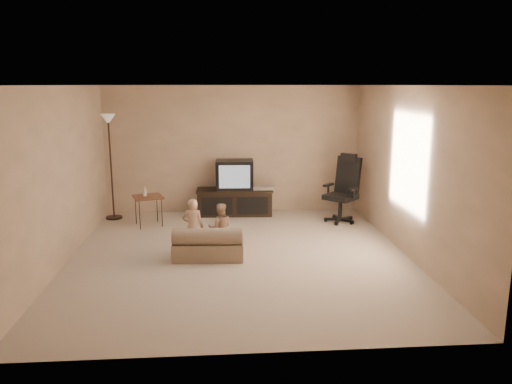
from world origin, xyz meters
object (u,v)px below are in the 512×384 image
tv_stand (235,192)px  floor_lamp (110,143)px  side_table (148,197)px  office_chair (343,198)px  child_sofa (208,245)px  toddler_left (193,227)px  toddler_right (220,228)px

tv_stand → floor_lamp: floor_lamp is taller
tv_stand → side_table: 1.74m
office_chair → floor_lamp: size_ratio=0.64×
tv_stand → child_sofa: bearing=-98.5°
child_sofa → toddler_left: 0.38m
tv_stand → side_table: bearing=-154.5°
floor_lamp → toddler_right: (2.02, -2.12, -1.06)m
side_table → child_sofa: (1.11, -1.86, -0.33)m
side_table → office_chair: bearing=0.2°
side_table → toddler_right: bearing=-50.7°
side_table → floor_lamp: 1.29m
floor_lamp → toddler_right: bearing=-46.4°
tv_stand → child_sofa: tv_stand is taller
floor_lamp → side_table: bearing=-36.6°
tv_stand → side_table: (-1.60, -0.69, 0.08)m
toddler_right → child_sofa: bearing=54.7°
floor_lamp → child_sofa: bearing=-52.5°
child_sofa → toddler_left: (-0.23, 0.19, 0.23)m
office_chair → side_table: 3.58m
tv_stand → floor_lamp: (-2.33, -0.14, 1.00)m
tv_stand → child_sofa: (-0.48, -2.55, -0.24)m
tv_stand → toddler_left: 2.46m
side_table → toddler_left: 1.89m
child_sofa → tv_stand: bearing=82.4°
tv_stand → toddler_right: size_ratio=1.99×
toddler_left → toddler_right: toddler_left is taller
office_chair → child_sofa: bearing=-97.4°
office_chair → side_table: office_chair is taller
tv_stand → child_sofa: 2.60m
side_table → child_sofa: 2.19m
side_table → tv_stand: bearing=23.3°
office_chair → toddler_right: office_chair is taller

